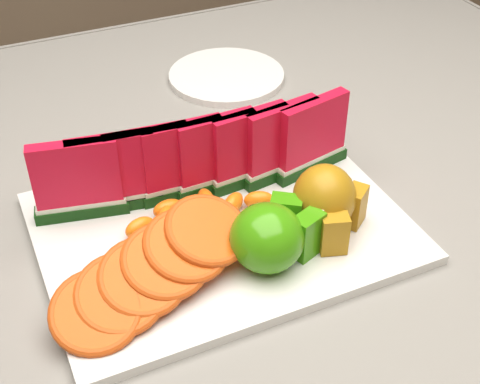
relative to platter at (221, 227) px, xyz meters
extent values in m
cube|color=#4D3719|center=(-0.06, 0.08, -0.03)|extent=(1.40, 0.90, 0.03)
cube|color=#4D3719|center=(0.58, 0.47, -0.40)|extent=(0.06, 0.06, 0.72)
cube|color=slate|center=(-0.06, 0.08, -0.01)|extent=(1.52, 1.02, 0.01)
cube|color=slate|center=(-0.06, 0.59, -0.10)|extent=(1.52, 0.01, 0.20)
cube|color=silver|center=(0.00, 0.00, 0.00)|extent=(0.40, 0.30, 0.01)
ellipsoid|color=#229317|center=(0.02, -0.08, 0.04)|extent=(0.08, 0.08, 0.07)
cube|color=#229317|center=(0.06, -0.08, 0.03)|extent=(0.04, 0.03, 0.05)
cube|color=beige|center=(0.07, -0.08, 0.03)|extent=(0.03, 0.01, 0.05)
cube|color=#229317|center=(0.06, -0.05, 0.03)|extent=(0.04, 0.04, 0.05)
cube|color=beige|center=(0.06, -0.05, 0.03)|extent=(0.03, 0.02, 0.05)
ellipsoid|color=#A16314|center=(0.10, -0.05, 0.05)|extent=(0.07, 0.07, 0.08)
cube|color=#A16314|center=(0.09, -0.09, 0.03)|extent=(0.03, 0.03, 0.05)
cube|color=#A16314|center=(0.14, -0.06, 0.03)|extent=(0.03, 0.03, 0.05)
cylinder|color=silver|center=(0.15, 0.33, 0.00)|extent=(0.18, 0.18, 0.01)
cube|color=#123C10|center=(-0.14, 0.08, 0.01)|extent=(0.11, 0.04, 0.01)
cube|color=silver|center=(-0.14, 0.08, 0.02)|extent=(0.10, 0.04, 0.01)
cube|color=red|center=(-0.14, 0.08, 0.07)|extent=(0.10, 0.04, 0.08)
cube|color=#123C10|center=(-0.10, 0.08, 0.01)|extent=(0.11, 0.04, 0.01)
cube|color=silver|center=(-0.10, 0.08, 0.02)|extent=(0.10, 0.03, 0.01)
cube|color=red|center=(-0.10, 0.08, 0.07)|extent=(0.10, 0.03, 0.08)
cube|color=#123C10|center=(-0.06, 0.07, 0.01)|extent=(0.11, 0.03, 0.01)
cube|color=silver|center=(-0.06, 0.07, 0.02)|extent=(0.10, 0.03, 0.01)
cube|color=red|center=(-0.06, 0.07, 0.07)|extent=(0.10, 0.02, 0.08)
cube|color=#123C10|center=(-0.02, 0.07, 0.01)|extent=(0.11, 0.02, 0.01)
cube|color=silver|center=(-0.02, 0.07, 0.02)|extent=(0.10, 0.02, 0.01)
cube|color=red|center=(-0.02, 0.07, 0.07)|extent=(0.10, 0.02, 0.08)
cube|color=#123C10|center=(0.02, 0.06, 0.01)|extent=(0.11, 0.02, 0.01)
cube|color=silver|center=(0.02, 0.06, 0.02)|extent=(0.10, 0.02, 0.01)
cube|color=red|center=(0.02, 0.06, 0.07)|extent=(0.10, 0.02, 0.08)
cube|color=#123C10|center=(0.06, 0.06, 0.01)|extent=(0.11, 0.03, 0.01)
cube|color=silver|center=(0.06, 0.06, 0.02)|extent=(0.10, 0.03, 0.01)
cube|color=red|center=(0.06, 0.06, 0.07)|extent=(0.10, 0.02, 0.08)
cube|color=#123C10|center=(0.10, 0.05, 0.01)|extent=(0.11, 0.04, 0.01)
cube|color=silver|center=(0.10, 0.05, 0.02)|extent=(0.10, 0.03, 0.01)
cube|color=red|center=(0.10, 0.05, 0.07)|extent=(0.10, 0.03, 0.08)
cube|color=#123C10|center=(0.14, 0.05, 0.01)|extent=(0.11, 0.04, 0.01)
cube|color=silver|center=(0.14, 0.05, 0.02)|extent=(0.10, 0.04, 0.01)
cube|color=red|center=(0.14, 0.05, 0.07)|extent=(0.10, 0.04, 0.08)
cylinder|color=#CA5709|center=(-0.16, -0.09, 0.02)|extent=(0.09, 0.09, 0.04)
torus|color=#B32200|center=(-0.16, -0.09, 0.02)|extent=(0.11, 0.10, 0.04)
cylinder|color=#CA5709|center=(-0.14, -0.08, 0.03)|extent=(0.09, 0.08, 0.04)
torus|color=#B32200|center=(-0.14, -0.08, 0.03)|extent=(0.10, 0.10, 0.04)
cylinder|color=#CA5709|center=(-0.11, -0.07, 0.03)|extent=(0.08, 0.08, 0.04)
torus|color=#B32200|center=(-0.11, -0.07, 0.03)|extent=(0.09, 0.09, 0.04)
cylinder|color=#CA5709|center=(-0.09, -0.06, 0.04)|extent=(0.09, 0.09, 0.04)
torus|color=#B32200|center=(-0.09, -0.06, 0.04)|extent=(0.10, 0.10, 0.04)
cylinder|color=#CA5709|center=(-0.06, -0.05, 0.04)|extent=(0.10, 0.10, 0.04)
torus|color=#B32200|center=(-0.06, -0.05, 0.04)|extent=(0.11, 0.11, 0.04)
cylinder|color=#CA5709|center=(-0.03, -0.05, 0.04)|extent=(0.10, 0.10, 0.04)
torus|color=#B32200|center=(-0.03, -0.05, 0.04)|extent=(0.12, 0.12, 0.04)
cylinder|color=#CA5709|center=(-0.11, 0.12, 0.02)|extent=(0.08, 0.08, 0.03)
torus|color=#B32200|center=(-0.11, 0.12, 0.02)|extent=(0.09, 0.08, 0.03)
cylinder|color=#CA5709|center=(-0.06, 0.12, 0.02)|extent=(0.08, 0.08, 0.03)
torus|color=#B32200|center=(-0.06, 0.12, 0.02)|extent=(0.09, 0.09, 0.03)
cylinder|color=#CA5709|center=(-0.01, 0.12, 0.03)|extent=(0.09, 0.09, 0.03)
torus|color=#B32200|center=(-0.01, 0.12, 0.03)|extent=(0.10, 0.10, 0.03)
cylinder|color=#CA5709|center=(0.04, 0.12, 0.03)|extent=(0.09, 0.09, 0.03)
torus|color=#B32200|center=(0.04, 0.12, 0.03)|extent=(0.10, 0.10, 0.03)
ellipsoid|color=orange|center=(-0.09, 0.02, 0.02)|extent=(0.04, 0.03, 0.02)
ellipsoid|color=orange|center=(-0.06, 0.02, 0.02)|extent=(0.03, 0.04, 0.02)
ellipsoid|color=orange|center=(-0.05, 0.04, 0.02)|extent=(0.04, 0.02, 0.02)
ellipsoid|color=orange|center=(-0.02, 0.01, 0.02)|extent=(0.03, 0.04, 0.02)
ellipsoid|color=orange|center=(0.00, 0.03, 0.02)|extent=(0.02, 0.04, 0.02)
ellipsoid|color=orange|center=(0.02, 0.01, 0.02)|extent=(0.04, 0.04, 0.02)
ellipsoid|color=orange|center=(0.05, 0.01, 0.02)|extent=(0.04, 0.03, 0.02)
camera|label=1|loc=(-0.22, -0.53, 0.50)|focal=50.00mm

